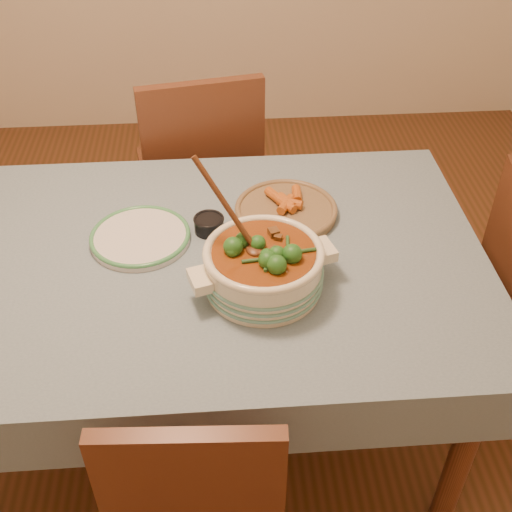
{
  "coord_description": "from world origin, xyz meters",
  "views": [
    {
      "loc": [
        0.07,
        -1.42,
        1.93
      ],
      "look_at": [
        0.17,
        -0.14,
        0.87
      ],
      "focal_mm": 45.0,
      "sensor_mm": 36.0,
      "label": 1
    }
  ],
  "objects": [
    {
      "name": "floor",
      "position": [
        0.0,
        0.0,
        0.0
      ],
      "size": [
        4.5,
        4.5,
        0.0
      ],
      "primitive_type": "plane",
      "color": "#4D2F16",
      "rests_on": "ground"
    },
    {
      "name": "white_plate",
      "position": [
        -0.16,
        0.09,
        0.77
      ],
      "size": [
        0.38,
        0.38,
        0.03
      ],
      "rotation": [
        0.0,
        0.0,
        -0.36
      ],
      "color": "silver",
      "rests_on": "dining_table"
    },
    {
      "name": "fried_plate",
      "position": [
        0.28,
        0.19,
        0.78
      ],
      "size": [
        0.37,
        0.37,
        0.05
      ],
      "rotation": [
        0.0,
        0.0,
        0.22
      ],
      "color": "olive",
      "rests_on": "dining_table"
    },
    {
      "name": "dining_table",
      "position": [
        0.0,
        0.0,
        0.66
      ],
      "size": [
        1.68,
        1.08,
        0.76
      ],
      "color": "brown",
      "rests_on": "floor"
    },
    {
      "name": "condiment_bowl",
      "position": [
        0.05,
        0.12,
        0.78
      ],
      "size": [
        0.12,
        0.12,
        0.05
      ],
      "rotation": [
        0.0,
        0.0,
        0.4
      ],
      "color": "black",
      "rests_on": "dining_table"
    },
    {
      "name": "chair_far",
      "position": [
        0.01,
        0.79,
        0.55
      ],
      "size": [
        0.53,
        0.53,
        0.98
      ],
      "rotation": [
        0.0,
        0.0,
        3.32
      ],
      "color": "brown",
      "rests_on": "floor"
    },
    {
      "name": "stew_casserole",
      "position": [
        0.19,
        -0.14,
        0.84
      ],
      "size": [
        0.41,
        0.38,
        0.38
      ],
      "rotation": [
        0.0,
        0.0,
        0.29
      ],
      "color": "#EDE6C7",
      "rests_on": "dining_table"
    }
  ]
}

